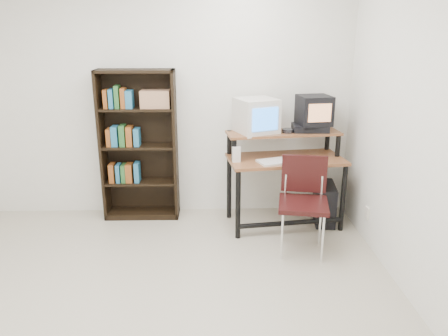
{
  "coord_description": "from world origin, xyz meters",
  "views": [
    {
      "loc": [
        0.49,
        -2.69,
        2.0
      ],
      "look_at": [
        0.6,
        1.1,
        0.78
      ],
      "focal_mm": 35.0,
      "sensor_mm": 36.0,
      "label": 1
    }
  ],
  "objects_px": {
    "pc_tower": "(324,203)",
    "computer_desk": "(285,162)",
    "bookshelf": "(139,143)",
    "school_chair": "(304,194)",
    "crt_monitor": "(256,116)",
    "crt_tv": "(314,110)"
  },
  "relations": [
    {
      "from": "pc_tower",
      "to": "computer_desk",
      "type": "bearing_deg",
      "value": -169.74
    },
    {
      "from": "bookshelf",
      "to": "pc_tower",
      "type": "bearing_deg",
      "value": -6.06
    },
    {
      "from": "school_chair",
      "to": "bookshelf",
      "type": "height_order",
      "value": "bookshelf"
    },
    {
      "from": "computer_desk",
      "to": "bookshelf",
      "type": "xyz_separation_m",
      "value": [
        -1.53,
        0.26,
        0.15
      ]
    },
    {
      "from": "computer_desk",
      "to": "crt_monitor",
      "type": "distance_m",
      "value": 0.56
    },
    {
      "from": "crt_monitor",
      "to": "crt_tv",
      "type": "height_order",
      "value": "crt_tv"
    },
    {
      "from": "computer_desk",
      "to": "school_chair",
      "type": "bearing_deg",
      "value": -88.79
    },
    {
      "from": "computer_desk",
      "to": "crt_tv",
      "type": "distance_m",
      "value": 0.61
    },
    {
      "from": "crt_monitor",
      "to": "pc_tower",
      "type": "distance_m",
      "value": 1.2
    },
    {
      "from": "computer_desk",
      "to": "crt_monitor",
      "type": "xyz_separation_m",
      "value": [
        -0.3,
        0.1,
        0.46
      ]
    },
    {
      "from": "pc_tower",
      "to": "crt_monitor",
      "type": "bearing_deg",
      "value": -178.56
    },
    {
      "from": "bookshelf",
      "to": "computer_desk",
      "type": "bearing_deg",
      "value": -8.93
    },
    {
      "from": "school_chair",
      "to": "bookshelf",
      "type": "bearing_deg",
      "value": 163.55
    },
    {
      "from": "computer_desk",
      "to": "pc_tower",
      "type": "height_order",
      "value": "computer_desk"
    },
    {
      "from": "crt_monitor",
      "to": "pc_tower",
      "type": "xyz_separation_m",
      "value": [
        0.75,
        -0.07,
        -0.94
      ]
    },
    {
      "from": "computer_desk",
      "to": "bookshelf",
      "type": "height_order",
      "value": "bookshelf"
    },
    {
      "from": "pc_tower",
      "to": "school_chair",
      "type": "xyz_separation_m",
      "value": [
        -0.36,
        -0.59,
        0.33
      ]
    },
    {
      "from": "school_chair",
      "to": "bookshelf",
      "type": "relative_size",
      "value": 0.55
    },
    {
      "from": "pc_tower",
      "to": "bookshelf",
      "type": "distance_m",
      "value": 2.09
    },
    {
      "from": "crt_monitor",
      "to": "crt_tv",
      "type": "relative_size",
      "value": 1.37
    },
    {
      "from": "computer_desk",
      "to": "school_chair",
      "type": "relative_size",
      "value": 1.4
    },
    {
      "from": "computer_desk",
      "to": "crt_tv",
      "type": "xyz_separation_m",
      "value": [
        0.3,
        0.13,
        0.51
      ]
    }
  ]
}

